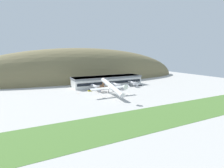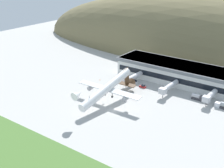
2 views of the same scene
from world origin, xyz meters
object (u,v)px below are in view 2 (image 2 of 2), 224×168
jetway_2 (210,96)px  cargo_airplane (108,88)px  service_car_0 (135,82)px  service_car_2 (122,81)px  service_car_1 (143,86)px  box_truck (223,106)px  jetway_1 (168,87)px  jetway_0 (132,78)px  fuel_truck (198,97)px  traffic_cone_0 (100,80)px  terminal_building (184,73)px

jetway_2 → cargo_airplane: 49.83m
service_car_0 → service_car_2: size_ratio=0.99×
cargo_airplane → service_car_1: bearing=82.6°
box_truck → cargo_airplane: bearing=-149.6°
jetway_2 → service_car_0: bearing=178.5°
jetway_1 → service_car_2: 28.84m
jetway_1 → jetway_2: (21.32, 1.91, -0.00)m
jetway_0 → fuel_truck: size_ratio=2.70×
traffic_cone_0 → jetway_0: bearing=17.2°
service_car_1 → box_truck: (44.07, 0.67, 0.84)m
traffic_cone_0 → cargo_airplane: bearing=-44.1°
jetway_1 → service_car_1: bearing=-179.4°
cargo_airplane → traffic_cone_0: size_ratio=79.34×
cargo_airplane → service_car_2: size_ratio=11.53×
jetway_2 → service_car_1: size_ratio=3.74×
terminal_building → fuel_truck: terminal_building is taller
box_truck → traffic_cone_0: bearing=-174.9°
jetway_2 → fuel_truck: size_ratio=2.14×
service_car_2 → traffic_cone_0: size_ratio=6.88×
cargo_airplane → fuel_truck: (34.09, 29.88, -6.33)m
service_car_2 → box_truck: bearing=1.6°
jetway_2 → service_car_1: (-36.64, -2.06, -3.33)m
jetway_0 → traffic_cone_0: 19.69m
terminal_building → jetway_1: 19.70m
jetway_2 → box_truck: 7.96m
jetway_2 → box_truck: jetway_2 is taller
service_car_2 → fuel_truck: 44.05m
cargo_airplane → service_car_1: 28.33m
jetway_1 → traffic_cone_0: bearing=-172.1°
service_car_0 → fuel_truck: size_ratio=0.61×
jetway_2 → service_car_2: bearing=-176.6°
service_car_2 → box_truck: 57.42m
terminal_building → box_truck: bearing=-33.0°
jetway_1 → cargo_airplane: cargo_airplane is taller
jetway_0 → box_truck: 51.58m
jetway_1 → cargo_airplane: size_ratio=0.38×
cargo_airplane → traffic_cone_0: bearing=135.9°
fuel_truck → service_car_2: bearing=-175.4°
fuel_truck → box_truck: 13.65m
jetway_1 → service_car_2: jetway_1 is taller
service_car_0 → fuel_truck: fuel_truck is taller
terminal_building → service_car_0: bearing=-142.9°
service_car_2 → jetway_2: bearing=3.4°
box_truck → traffic_cone_0: box_truck is taller
service_car_0 → box_truck: box_truck is taller
service_car_0 → jetway_2: bearing=-1.5°
box_truck → fuel_truck: bearing=171.5°
jetway_1 → jetway_2: size_ratio=1.26×
jetway_2 → fuel_truck: (-6.07, 0.61, -2.56)m
service_car_0 → box_truck: size_ratio=0.52×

